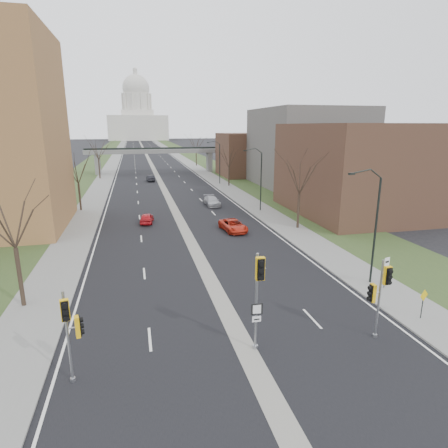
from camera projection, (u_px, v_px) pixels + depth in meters
name	position (u px, v px, depth m)	size (l,w,h in m)	color
ground	(245.00, 347.00, 20.41)	(700.00, 700.00, 0.00)	black
road_surface	(146.00, 154.00, 161.50)	(20.00, 600.00, 0.01)	black
median_strip	(146.00, 154.00, 161.50)	(1.20, 600.00, 0.02)	gray
sidewalk_right	(174.00, 153.00, 164.18)	(4.00, 600.00, 0.12)	gray
sidewalk_left	(117.00, 154.00, 158.78)	(4.00, 600.00, 0.12)	gray
grass_verge_right	(187.00, 153.00, 165.53)	(8.00, 600.00, 0.10)	#283D1C
grass_verge_left	(102.00, 154.00, 157.44)	(8.00, 600.00, 0.10)	#283D1C
commercial_block_near	(356.00, 169.00, 50.62)	(16.00, 20.00, 12.00)	#503525
commercial_block_mid	(306.00, 148.00, 73.71)	(18.00, 22.00, 15.00)	#575550
commercial_block_far	(250.00, 155.00, 89.93)	(14.00, 14.00, 10.00)	#503525
pedestrian_bridge	(155.00, 154.00, 94.43)	(34.00, 3.00, 6.45)	slate
capitol	(138.00, 117.00, 316.67)	(48.00, 42.00, 55.75)	beige
streetlight_near	(369.00, 194.00, 26.76)	(2.61, 0.20, 8.70)	black
streetlight_mid	(256.00, 162.00, 51.21)	(2.61, 0.20, 8.70)	black
streetlight_far	(216.00, 150.00, 75.67)	(2.61, 0.20, 8.70)	black
tree_left_a	(10.00, 210.00, 23.32)	(7.20, 7.20, 9.40)	#382B21
tree_left_b	(77.00, 167.00, 51.64)	(6.75, 6.75, 8.81)	#382B21
tree_left_c	(98.00, 147.00, 83.42)	(7.65, 7.65, 9.99)	#382B21
tree_right_a	(300.00, 172.00, 42.34)	(7.20, 7.20, 9.40)	#382B21
tree_right_b	(229.00, 157.00, 73.59)	(6.30, 6.30, 8.22)	#382B21
tree_right_c	(196.00, 142.00, 110.90)	(7.65, 7.65, 9.99)	#382B21
signal_pole_left	(71.00, 325.00, 16.88)	(0.77, 0.97, 4.62)	gray
signal_pole_median	(258.00, 286.00, 19.05)	(0.63, 0.89, 5.47)	gray
signal_pole_right	(380.00, 289.00, 20.44)	(0.82, 0.82, 4.68)	gray
speed_limit_sign	(386.00, 267.00, 27.29)	(0.50, 0.15, 2.35)	black
warning_sign	(423.00, 300.00, 22.96)	(0.73, 0.25, 1.93)	black
car_left_near	(147.00, 218.00, 46.34)	(1.49, 3.70, 1.26)	red
car_left_far	(150.00, 178.00, 81.34)	(1.40, 4.01, 1.32)	black
car_right_near	(233.00, 225.00, 42.80)	(2.22, 4.81, 1.34)	red
car_right_mid	(212.00, 201.00, 56.58)	(1.93, 4.75, 1.38)	#A0A1A7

